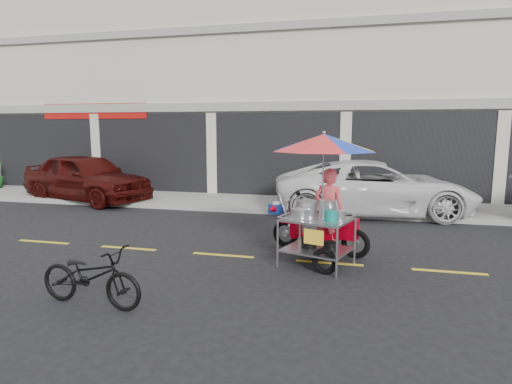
% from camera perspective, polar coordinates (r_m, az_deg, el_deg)
% --- Properties ---
extents(ground, '(90.00, 90.00, 0.00)m').
position_cam_1_polar(ground, '(7.88, 9.73, -9.33)').
color(ground, black).
extents(sidewalk, '(45.00, 3.00, 0.15)m').
position_cam_1_polar(sidewalk, '(13.20, 11.46, -1.76)').
color(sidewalk, gray).
rests_on(sidewalk, ground).
extents(shophouse_block, '(36.00, 8.11, 10.40)m').
position_cam_1_polar(shophouse_block, '(18.32, 21.66, 13.72)').
color(shophouse_block, beige).
rests_on(shophouse_block, ground).
extents(centerline, '(42.00, 0.10, 0.01)m').
position_cam_1_polar(centerline, '(7.88, 9.73, -9.30)').
color(centerline, gold).
rests_on(centerline, ground).
extents(maroon_sedan, '(4.99, 3.10, 1.58)m').
position_cam_1_polar(maroon_sedan, '(15.06, -21.65, 1.82)').
color(maroon_sedan, '#360906').
rests_on(maroon_sedan, ground).
extents(white_pickup, '(5.76, 3.30, 1.51)m').
position_cam_1_polar(white_pickup, '(12.30, 15.48, 0.56)').
color(white_pickup, silver).
rests_on(white_pickup, ground).
extents(near_bicycle, '(1.63, 0.70, 0.84)m').
position_cam_1_polar(near_bicycle, '(6.30, -21.17, -10.41)').
color(near_bicycle, black).
rests_on(near_bicycle, ground).
extents(food_vendor_rig, '(2.32, 2.34, 2.36)m').
position_cam_1_polar(food_vendor_rig, '(7.70, 9.00, 1.57)').
color(food_vendor_rig, black).
rests_on(food_vendor_rig, ground).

